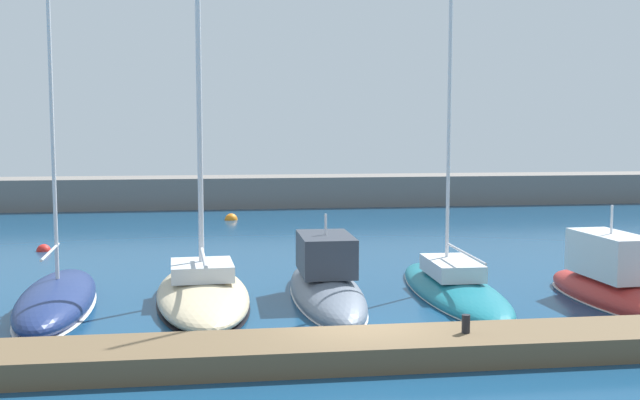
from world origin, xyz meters
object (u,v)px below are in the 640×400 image
(sailboat_sand_second, at_px, (203,291))
(sailboat_teal_fourth, at_px, (453,287))
(motorboat_slate_third, at_px, (326,285))
(dock_bollard, at_px, (466,324))
(motorboat_red_fifth, at_px, (610,283))
(sailboat_navy_nearest, at_px, (57,299))
(mooring_buoy_orange, at_px, (231,220))
(mooring_buoy_red, at_px, (44,251))

(sailboat_sand_second, height_order, sailboat_teal_fourth, sailboat_teal_fourth)
(motorboat_slate_third, relative_size, dock_bollard, 19.52)
(dock_bollard, bearing_deg, motorboat_red_fifth, 37.72)
(motorboat_slate_third, bearing_deg, sailboat_navy_nearest, 92.46)
(sailboat_navy_nearest, height_order, motorboat_red_fifth, sailboat_navy_nearest)
(sailboat_navy_nearest, bearing_deg, sailboat_sand_second, -87.40)
(mooring_buoy_orange, bearing_deg, motorboat_slate_third, -82.87)
(mooring_buoy_orange, bearing_deg, sailboat_sand_second, -93.61)
(motorboat_slate_third, xyz_separation_m, motorboat_red_fifth, (8.76, -1.69, 0.17))
(dock_bollard, bearing_deg, sailboat_sand_second, 133.42)
(mooring_buoy_red, bearing_deg, sailboat_sand_second, -56.33)
(sailboat_teal_fourth, height_order, dock_bollard, sailboat_teal_fourth)
(sailboat_teal_fourth, xyz_separation_m, mooring_buoy_orange, (-6.86, 20.77, -0.23))
(mooring_buoy_orange, height_order, mooring_buoy_red, mooring_buoy_orange)
(motorboat_red_fifth, bearing_deg, sailboat_sand_second, 78.99)
(sailboat_sand_second, height_order, motorboat_red_fifth, sailboat_sand_second)
(sailboat_navy_nearest, bearing_deg, sailboat_teal_fourth, -90.91)
(sailboat_teal_fourth, distance_m, dock_bollard, 6.95)
(sailboat_teal_fourth, bearing_deg, motorboat_red_fifth, -110.23)
(sailboat_teal_fourth, bearing_deg, mooring_buoy_orange, 19.36)
(mooring_buoy_orange, bearing_deg, mooring_buoy_red, -129.98)
(sailboat_navy_nearest, distance_m, mooring_buoy_orange, 21.91)
(sailboat_sand_second, relative_size, motorboat_red_fifth, 2.03)
(motorboat_slate_third, bearing_deg, motorboat_red_fifth, -100.65)
(motorboat_slate_third, height_order, mooring_buoy_red, motorboat_slate_third)
(sailboat_navy_nearest, bearing_deg, motorboat_slate_third, -90.49)
(dock_bollard, bearing_deg, mooring_buoy_orange, 100.35)
(motorboat_slate_third, bearing_deg, mooring_buoy_orange, 7.38)
(sailboat_teal_fourth, distance_m, mooring_buoy_orange, 21.88)
(motorboat_red_fifth, xyz_separation_m, mooring_buoy_red, (-19.80, 12.47, -0.60))
(sailboat_navy_nearest, distance_m, motorboat_slate_third, 8.27)
(sailboat_navy_nearest, distance_m, sailboat_teal_fourth, 12.51)
(sailboat_teal_fourth, bearing_deg, motorboat_slate_third, 92.08)
(sailboat_sand_second, bearing_deg, sailboat_teal_fourth, -93.29)
(sailboat_teal_fourth, relative_size, mooring_buoy_red, 25.18)
(sailboat_sand_second, relative_size, motorboat_slate_third, 1.54)
(sailboat_teal_fourth, relative_size, dock_bollard, 35.29)
(sailboat_sand_second, bearing_deg, sailboat_navy_nearest, 92.09)
(motorboat_red_fifth, bearing_deg, motorboat_slate_third, 76.04)
(motorboat_red_fifth, xyz_separation_m, dock_bollard, (-6.35, -4.91, 0.21))
(sailboat_navy_nearest, xyz_separation_m, motorboat_slate_third, (8.26, 0.32, 0.11))
(motorboat_slate_third, bearing_deg, mooring_buoy_red, 45.94)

